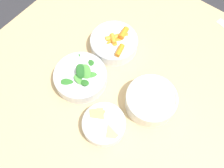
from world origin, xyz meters
TOP-DOWN VIEW (x-y plane):
  - ground_plane at (0.00, 0.00)m, footprint 10.00×10.00m
  - dining_table at (0.00, 0.00)m, footprint 1.32×1.09m
  - bowl_carrots at (-0.23, 0.11)m, footprint 0.19×0.19m
  - bowl_greens at (-0.23, -0.09)m, footprint 0.19×0.19m
  - bowl_beans_hotdog at (0.03, -0.01)m, footprint 0.18×0.18m
  - bowl_cookies at (-0.05, -0.18)m, footprint 0.15×0.15m

SIDE VIEW (x-z plane):
  - ground_plane at x=0.00m, z-range 0.00..0.00m
  - dining_table at x=0.00m, z-range 0.29..1.05m
  - bowl_cookies at x=-0.05m, z-range 0.76..0.81m
  - bowl_carrots at x=-0.23m, z-range 0.75..0.83m
  - bowl_greens at x=-0.23m, z-range 0.75..0.84m
  - bowl_beans_hotdog at x=0.03m, z-range 0.76..0.82m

